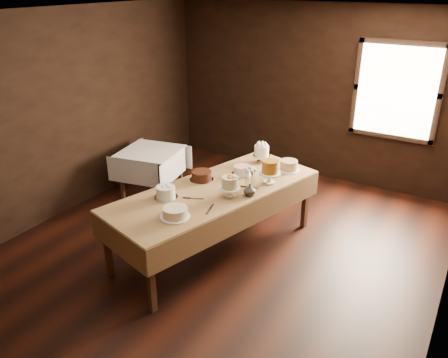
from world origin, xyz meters
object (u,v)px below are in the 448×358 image
display_table (215,194)px  cake_lattice (242,171)px  cake_swirl (166,193)px  cake_server_c (235,181)px  cake_meringue (261,154)px  cake_server_d (252,188)px  cake_cream (175,213)px  flower_vase (250,190)px  side_table (150,156)px  cake_server_b (209,211)px  cake_caramel (270,173)px  cake_speckled (289,166)px  cake_server_a (197,199)px  cake_flowers (230,187)px  cake_chocolate (202,176)px

display_table → cake_lattice: size_ratio=9.33×
cake_swirl → cake_server_c: cake_swirl is taller
cake_meringue → cake_server_d: (0.28, -0.79, -0.11)m
display_table → cake_cream: bearing=-89.3°
cake_server_d → flower_vase: flower_vase is taller
side_table → cake_server_c: bearing=-16.5°
cake_server_b → cake_meringue: bearing=170.3°
display_table → cake_cream: (0.01, -0.80, 0.12)m
flower_vase → cake_caramel: bearing=84.5°
cake_caramel → side_table: bearing=170.7°
cake_speckled → cake_cream: size_ratio=0.94×
cake_server_c → cake_server_a: bearing=-160.5°
display_table → cake_server_a: size_ratio=11.93×
side_table → flower_vase: bearing=-20.4°
cake_server_a → cake_server_b: size_ratio=1.00×
side_table → cake_meringue: cake_meringue is taller
cake_lattice → cake_server_b: (0.17, -1.06, -0.04)m
cake_speckled → cake_swirl: 1.71m
cake_cream → cake_server_a: size_ratio=1.34×
cake_flowers → cake_meringue: bearing=98.0°
side_table → cake_server_a: bearing=-35.3°
cake_flowers → cake_server_c: 0.44m
cake_meringue → cake_server_b: bearing=-84.5°
cake_cream → cake_server_b: (0.23, 0.29, -0.05)m
cake_swirl → cake_server_a: (0.32, 0.16, -0.06)m
side_table → cake_swirl: 1.91m
cake_meringue → cake_lattice: (-0.02, -0.49, -0.06)m
cake_meringue → cake_server_a: size_ratio=1.03×
cake_speckled → flower_vase: 0.93m
cake_lattice → cake_server_a: size_ratio=1.28×
cake_swirl → cake_server_a: cake_swirl is taller
display_table → cake_lattice: bearing=82.7°
side_table → cake_flowers: (1.95, -0.92, 0.31)m
cake_swirl → cake_server_b: bearing=-2.7°
side_table → cake_server_c: cake_server_c is taller
display_table → cake_chocolate: size_ratio=9.52×
cake_flowers → cake_server_c: bearing=112.5°
cake_cream → cake_lattice: bearing=87.4°
cake_cream → cake_server_c: 1.12m
cake_speckled → cake_server_b: 1.52m
cake_server_b → flower_vase: (0.20, 0.57, 0.07)m
cake_caramel → cake_swirl: (-0.84, -0.98, -0.06)m
cake_flowers → cake_server_d: size_ratio=1.10×
cake_server_a → side_table: bearing=121.8°
side_table → cake_chocolate: cake_chocolate is taller
flower_vase → cake_server_c: bearing=142.8°
cake_caramel → cake_cream: (-0.47, -1.29, -0.08)m
cake_meringue → cake_chocolate: (-0.37, -0.91, -0.06)m
cake_meringue → cake_server_a: cake_meringue is taller
cake_flowers → cake_server_c: cake_flowers is taller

